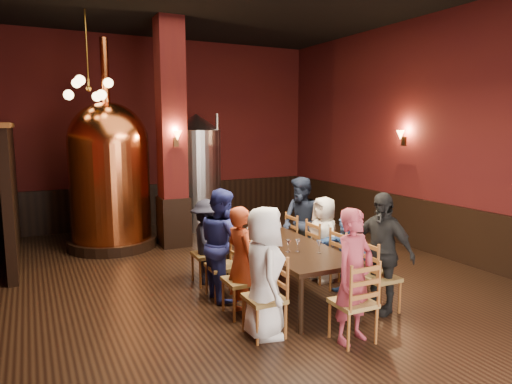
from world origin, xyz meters
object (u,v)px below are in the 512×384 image
copper_kettle (110,174)px  rose_vase (260,219)px  person_1 (241,261)px  person_0 (264,272)px  dining_table (287,249)px  person_2 (223,244)px  steel_vessel (197,172)px

copper_kettle → rose_vase: 3.53m
person_1 → rose_vase: (0.89, 1.19, 0.24)m
person_0 → copper_kettle: 4.98m
dining_table → copper_kettle: 4.33m
copper_kettle → person_2: bearing=-74.8°
dining_table → person_1: 0.91m
copper_kettle → rose_vase: copper_kettle is taller
dining_table → steel_vessel: (0.33, 4.73, 0.66)m
copper_kettle → rose_vase: bearing=-58.5°
person_0 → rose_vase: (0.90, 1.86, 0.19)m
person_1 → steel_vessel: bearing=-20.0°
person_1 → person_2: person_2 is taller
dining_table → person_0: 1.31m
person_2 → person_1: bearing=179.4°
steel_vessel → rose_vase: size_ratio=8.57×
person_0 → rose_vase: person_0 is taller
person_2 → copper_kettle: bearing=15.9°
person_1 → rose_vase: size_ratio=4.54×
dining_table → rose_vase: 0.92m
person_1 → person_2: bearing=-8.0°
person_2 → steel_vessel: 4.57m
person_2 → rose_vase: (0.87, 0.53, 0.17)m
dining_table → person_0: bearing=-130.4°
dining_table → person_2: person_2 is taller
person_0 → person_2: 1.33m
person_2 → rose_vase: bearing=-58.0°
dining_table → copper_kettle: bearing=116.2°
person_0 → rose_vase: 2.08m
person_2 → copper_kettle: size_ratio=0.38×
person_1 → person_2: (0.01, 0.66, 0.07)m
steel_vessel → rose_vase: 3.89m
dining_table → copper_kettle: (-1.80, 3.86, 0.80)m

